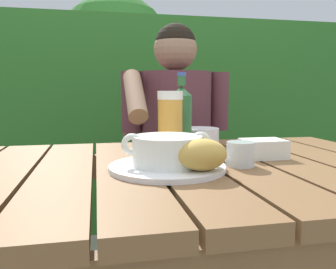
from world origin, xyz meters
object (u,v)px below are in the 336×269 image
at_px(table_knife, 222,161).
at_px(diner_bowl, 200,136).
at_px(serving_plate, 167,167).
at_px(beer_glass, 170,122).
at_px(beer_bottle, 181,116).
at_px(soup_bowl, 167,150).
at_px(chair_near_diner, 168,188).
at_px(water_glass_small, 241,154).
at_px(butter_tub, 263,149).
at_px(bread_roll, 202,155).
at_px(person_eating, 177,140).

distance_m(table_knife, diner_bowl, 0.30).
height_order(serving_plate, beer_glass, beer_glass).
height_order(beer_bottle, diner_bowl, beer_bottle).
bearing_deg(table_knife, soup_bowl, -160.84).
height_order(chair_near_diner, serving_plate, chair_near_diner).
relative_size(soup_bowl, beer_glass, 1.16).
distance_m(serving_plate, water_glass_small, 0.19).
bearing_deg(soup_bowl, serving_plate, 0.00).
bearing_deg(chair_near_diner, serving_plate, -101.94).
height_order(soup_bowl, beer_bottle, beer_bottle).
relative_size(chair_near_diner, beer_glass, 4.88).
distance_m(serving_plate, soup_bowl, 0.04).
height_order(soup_bowl, butter_tub, soup_bowl).
xyz_separation_m(chair_near_diner, beer_bottle, (-0.08, -0.60, 0.41)).
relative_size(beer_glass, water_glass_small, 2.66).
distance_m(beer_bottle, diner_bowl, 0.13).
distance_m(soup_bowl, bread_roll, 0.10).
distance_m(beer_glass, table_knife, 0.21).
distance_m(person_eating, soup_bowl, 0.72).
bearing_deg(bread_roll, chair_near_diner, 82.54).
bearing_deg(butter_tub, table_knife, -166.32).
relative_size(table_knife, diner_bowl, 1.20).
bearing_deg(water_glass_small, diner_bowl, 89.42).
relative_size(soup_bowl, beer_bottle, 0.88).
height_order(chair_near_diner, bread_roll, chair_near_diner).
xyz_separation_m(bread_roll, water_glass_small, (0.12, 0.07, -0.02)).
relative_size(person_eating, bread_roll, 10.59).
xyz_separation_m(bread_roll, beer_bottle, (0.04, 0.36, 0.06)).
height_order(water_glass_small, table_knife, water_glass_small).
distance_m(soup_bowl, diner_bowl, 0.40).
height_order(bread_roll, butter_tub, bread_roll).
height_order(beer_glass, diner_bowl, beer_glass).
distance_m(serving_plate, bread_roll, 0.10).
xyz_separation_m(person_eating, water_glass_small, (-0.00, -0.69, 0.06)).
relative_size(serving_plate, beer_glass, 1.49).
distance_m(beer_glass, beer_bottle, 0.10).
bearing_deg(soup_bowl, chair_near_diner, 78.06).
distance_m(person_eating, table_knife, 0.64).
relative_size(bread_roll, table_knife, 0.74).
distance_m(chair_near_diner, beer_glass, 0.80).
xyz_separation_m(chair_near_diner, beer_glass, (-0.13, -0.68, 0.40)).
distance_m(beer_glass, water_glass_small, 0.25).
xyz_separation_m(beer_glass, diner_bowl, (0.13, 0.14, -0.06)).
relative_size(beer_bottle, diner_bowl, 1.83).
xyz_separation_m(chair_near_diner, diner_bowl, (0.00, -0.53, 0.33)).
bearing_deg(beer_glass, diner_bowl, 46.50).
relative_size(serving_plate, water_glass_small, 3.97).
xyz_separation_m(butter_tub, diner_bowl, (-0.10, 0.27, 0.00)).
relative_size(serving_plate, diner_bowl, 2.08).
relative_size(water_glass_small, butter_tub, 0.60).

